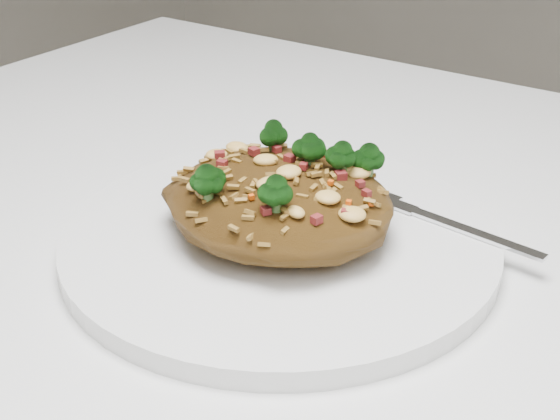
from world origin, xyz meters
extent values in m
cube|color=white|center=(0.00, 0.00, 0.73)|extent=(1.20, 0.80, 0.04)
cylinder|color=brown|center=(-0.54, 0.34, 0.35)|extent=(0.06, 0.06, 0.71)
cylinder|color=white|center=(-0.12, -0.02, 0.76)|extent=(0.29, 0.29, 0.01)
ellipsoid|color=brown|center=(-0.12, -0.02, 0.79)|extent=(0.16, 0.14, 0.04)
ellipsoid|color=#083407|center=(-0.14, -0.06, 0.81)|extent=(0.02, 0.02, 0.02)
ellipsoid|color=#083407|center=(-0.09, -0.05, 0.81)|extent=(0.02, 0.02, 0.02)
ellipsoid|color=#083407|center=(-0.08, 0.03, 0.81)|extent=(0.02, 0.02, 0.02)
ellipsoid|color=#083407|center=(-0.15, 0.02, 0.81)|extent=(0.02, 0.02, 0.02)
ellipsoid|color=#083407|center=(-0.09, 0.01, 0.82)|extent=(0.02, 0.02, 0.02)
ellipsoid|color=#083407|center=(-0.11, 0.01, 0.82)|extent=(0.02, 0.02, 0.02)
cube|color=silver|center=(0.01, 0.05, 0.77)|extent=(0.10, 0.02, 0.00)
cube|color=silver|center=(-0.09, 0.06, 0.77)|extent=(0.03, 0.03, 0.00)
camera|label=1|loc=(0.14, -0.39, 1.02)|focal=50.00mm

